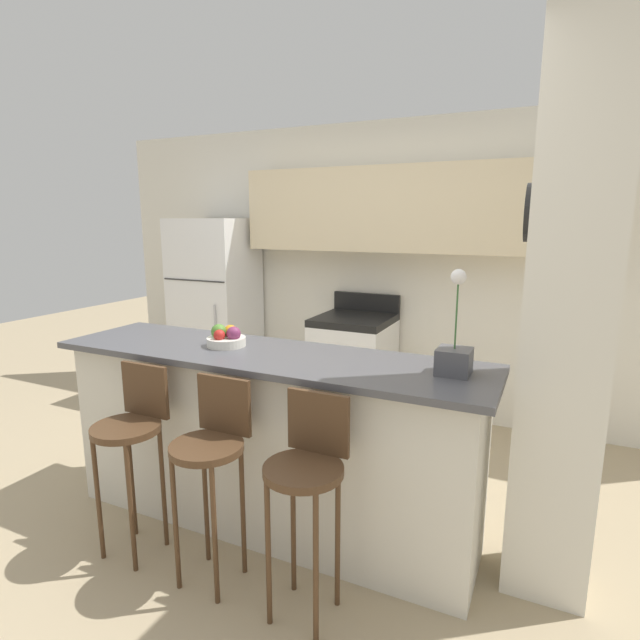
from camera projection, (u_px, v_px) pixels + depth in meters
ground_plane at (269, 521)px, 2.90m from camera, size 14.00×14.00×0.00m
wall_back at (392, 246)px, 4.30m from camera, size 5.60×0.38×2.55m
pillar_right at (567, 324)px, 2.16m from camera, size 0.38×0.32×2.55m
counter_bar at (267, 439)px, 2.80m from camera, size 2.45×0.64×1.02m
refrigerator at (216, 309)px, 4.87m from camera, size 0.71×0.64×1.73m
stove_range at (354, 367)px, 4.34m from camera, size 0.62×0.65×1.07m
bar_stool_left at (132, 432)px, 2.55m from camera, size 0.34×0.34×0.99m
bar_stool_mid at (212, 451)px, 2.34m from camera, size 0.34×0.34×0.99m
bar_stool_right at (307, 473)px, 2.13m from camera, size 0.34×0.34×0.99m
orchid_vase at (454, 352)px, 2.30m from camera, size 0.15×0.15×0.49m
fruit_bowl at (226, 338)px, 2.83m from camera, size 0.22×0.22×0.12m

